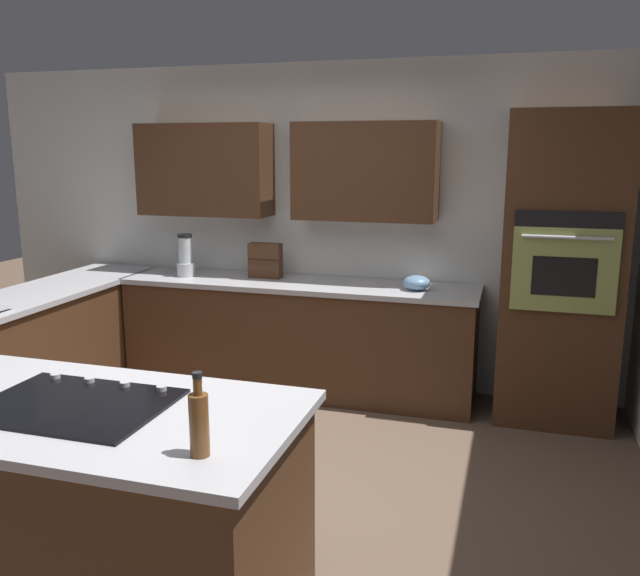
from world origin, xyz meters
TOP-DOWN VIEW (x-y plane):
  - ground_plane at (0.00, 0.00)m, footprint 14.00×14.00m
  - wall_back at (0.07, -2.04)m, footprint 6.00×0.44m
  - lower_cabinets_back at (0.10, -1.72)m, footprint 2.80×0.60m
  - countertop_back at (0.10, -1.72)m, footprint 2.84×0.64m
  - lower_cabinets_side at (1.82, -0.55)m, footprint 0.60×2.90m
  - countertop_side at (1.82, -0.55)m, footprint 0.64×2.94m
  - island_base at (0.15, 0.98)m, footprint 1.79×0.87m
  - island_top at (0.15, 0.98)m, footprint 1.87×0.95m
  - wall_oven at (-1.85, -1.72)m, footprint 0.80×0.66m
  - cooktop at (0.15, 0.97)m, footprint 0.76×0.56m
  - blender at (1.05, -1.67)m, footprint 0.15×0.15m
  - mixing_bowl at (-0.85, -1.67)m, footprint 0.20×0.20m
  - spice_rack at (0.40, -1.80)m, footprint 0.27×0.11m
  - second_bottle at (-0.54, 1.23)m, footprint 0.07×0.07m

SIDE VIEW (x-z plane):
  - ground_plane at x=0.00m, z-range 0.00..0.00m
  - lower_cabinets_back at x=0.10m, z-range 0.00..0.86m
  - lower_cabinets_side at x=1.82m, z-range 0.00..0.86m
  - island_base at x=0.15m, z-range 0.00..0.86m
  - countertop_back at x=0.10m, z-range 0.86..0.90m
  - countertop_side at x=1.82m, z-range 0.86..0.90m
  - island_top at x=0.15m, z-range 0.86..0.90m
  - cooktop at x=0.15m, z-range 0.89..0.92m
  - mixing_bowl at x=-0.85m, z-range 0.90..1.01m
  - second_bottle at x=-0.54m, z-range 0.87..1.17m
  - spice_rack at x=0.40m, z-range 0.90..1.18m
  - blender at x=1.05m, z-range 0.88..1.22m
  - wall_oven at x=-1.85m, z-range 0.00..2.19m
  - wall_back at x=0.07m, z-range 0.12..2.72m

